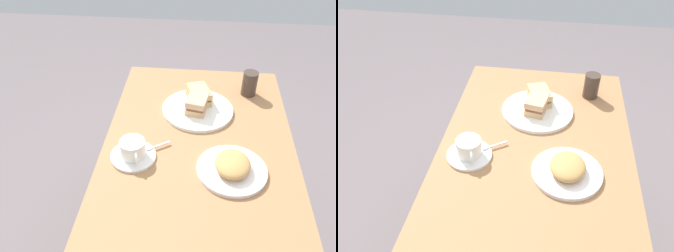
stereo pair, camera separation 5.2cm
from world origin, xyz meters
The scene contains 11 objects.
ground_plane centered at (0.00, 0.00, 0.00)m, with size 6.00×6.00×0.00m, color slate.
dining_table centered at (0.00, 0.00, 0.60)m, with size 1.03×0.69×0.75m.
sandwich_plate centered at (0.18, 0.01, 0.75)m, with size 0.29×0.29×0.01m, color white.
sandwich_front centered at (0.17, 0.01, 0.79)m, with size 0.12×0.10×0.06m.
sandwich_back centered at (0.24, 0.01, 0.79)m, with size 0.13×0.11×0.06m.
coffee_saucer centered at (-0.11, 0.22, 0.75)m, with size 0.16×0.16×0.01m, color white.
coffee_cup centered at (-0.11, 0.22, 0.79)m, with size 0.11×0.09×0.06m.
spoon centered at (-0.07, 0.16, 0.76)m, with size 0.07×0.09×0.01m.
side_plate centered at (-0.15, -0.11, 0.75)m, with size 0.23×0.23×0.01m, color white.
side_food_pile centered at (-0.15, -0.11, 0.78)m, with size 0.14×0.12×0.04m, color tan.
drinking_glass centered at (0.33, -0.20, 0.80)m, with size 0.06×0.06×0.11m, color #44362D.
Camera 1 is at (-0.96, 0.02, 1.58)m, focal length 37.09 mm.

